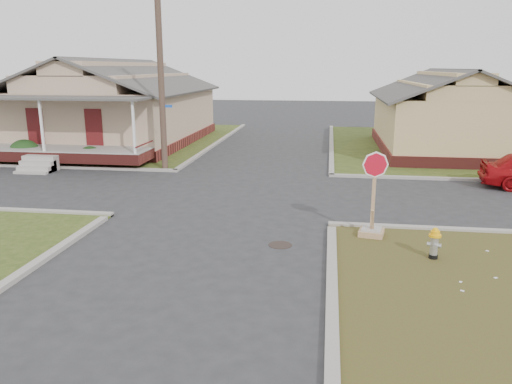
# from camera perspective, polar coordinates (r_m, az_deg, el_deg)

# --- Properties ---
(ground) EXTENTS (120.00, 120.00, 0.00)m
(ground) POSITION_cam_1_polar(r_m,az_deg,el_deg) (14.60, -5.68, -4.96)
(ground) COLOR #2A2A2C
(ground) RESTS_ON ground
(verge_far_left) EXTENTS (19.00, 19.00, 0.05)m
(verge_far_left) POSITION_cam_1_polar(r_m,az_deg,el_deg) (35.72, -19.21, 5.73)
(verge_far_left) COLOR #2E3F16
(verge_far_left) RESTS_ON ground
(curbs) EXTENTS (80.00, 40.00, 0.12)m
(curbs) POSITION_cam_1_polar(r_m,az_deg,el_deg) (19.28, -2.12, -0.16)
(curbs) COLOR gray
(curbs) RESTS_ON ground
(manhole) EXTENTS (0.64, 0.64, 0.01)m
(manhole) POSITION_cam_1_polar(r_m,az_deg,el_deg) (13.78, 2.78, -6.06)
(manhole) COLOR black
(manhole) RESTS_ON ground
(corner_house) EXTENTS (10.10, 15.50, 5.30)m
(corner_house) POSITION_cam_1_polar(r_m,az_deg,el_deg) (33.01, -15.89, 9.29)
(corner_house) COLOR maroon
(corner_house) RESTS_ON ground
(side_house_yellow) EXTENTS (7.60, 11.60, 4.70)m
(side_house_yellow) POSITION_cam_1_polar(r_m,az_deg,el_deg) (30.70, 20.92, 8.41)
(side_house_yellow) COLOR maroon
(side_house_yellow) RESTS_ON ground
(utility_pole) EXTENTS (1.80, 0.28, 9.00)m
(utility_pole) POSITION_cam_1_polar(r_m,az_deg,el_deg) (23.54, -10.85, 13.65)
(utility_pole) COLOR #48322A
(utility_pole) RESTS_ON ground
(fire_hydrant) EXTENTS (0.30, 0.30, 0.81)m
(fire_hydrant) POSITION_cam_1_polar(r_m,az_deg,el_deg) (13.35, 19.72, -5.35)
(fire_hydrant) COLOR black
(fire_hydrant) RESTS_ON ground
(stop_sign) EXTENTS (0.69, 0.68, 2.44)m
(stop_sign) POSITION_cam_1_polar(r_m,az_deg,el_deg) (14.61, 13.14, -2.88)
(stop_sign) COLOR tan
(stop_sign) RESTS_ON ground
(hedge_left) EXTENTS (1.49, 1.22, 1.14)m
(hedge_left) POSITION_cam_1_polar(r_m,az_deg,el_deg) (27.80, -24.92, 4.25)
(hedge_left) COLOR #143513
(hedge_left) RESTS_ON verge_far_left
(hedge_right) EXTENTS (1.25, 1.02, 0.95)m
(hedge_right) POSITION_cam_1_polar(r_m,az_deg,el_deg) (26.11, -18.43, 4.08)
(hedge_right) COLOR #143513
(hedge_right) RESTS_ON verge_far_left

